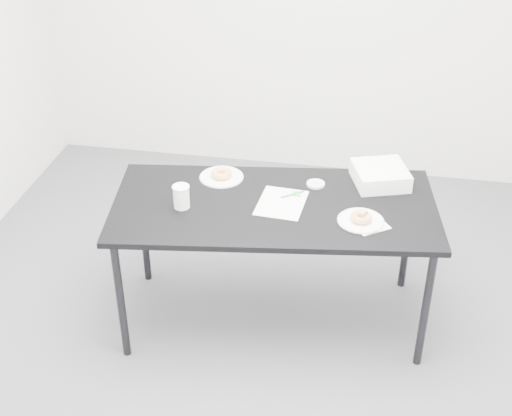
% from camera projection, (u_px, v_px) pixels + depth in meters
% --- Properties ---
extents(floor, '(4.00, 4.00, 0.00)m').
position_uv_depth(floor, '(257.00, 330.00, 4.09)').
color(floor, '#505055').
rests_on(floor, ground).
extents(table, '(1.81, 1.03, 0.78)m').
position_uv_depth(table, '(274.00, 213.00, 3.80)').
color(table, black).
rests_on(table, floor).
extents(scorecard, '(0.26, 0.32, 0.00)m').
position_uv_depth(scorecard, '(281.00, 203.00, 3.77)').
color(scorecard, white).
rests_on(scorecard, table).
extents(logo_patch, '(0.05, 0.05, 0.00)m').
position_uv_depth(logo_patch, '(296.00, 194.00, 3.85)').
color(logo_patch, green).
rests_on(logo_patch, scorecard).
extents(pen, '(0.12, 0.10, 0.01)m').
position_uv_depth(pen, '(293.00, 194.00, 3.84)').
color(pen, '#0B8266').
rests_on(pen, scorecard).
extents(napkin, '(0.23, 0.23, 0.00)m').
position_uv_depth(napkin, '(369.00, 224.00, 3.60)').
color(napkin, white).
rests_on(napkin, table).
extents(plate_near, '(0.24, 0.24, 0.01)m').
position_uv_depth(plate_near, '(361.00, 221.00, 3.62)').
color(plate_near, white).
rests_on(plate_near, napkin).
extents(donut_near, '(0.15, 0.15, 0.04)m').
position_uv_depth(donut_near, '(361.00, 217.00, 3.61)').
color(donut_near, '#DF8746').
rests_on(donut_near, plate_near).
extents(plate_far, '(0.25, 0.25, 0.01)m').
position_uv_depth(plate_far, '(222.00, 177.00, 4.00)').
color(plate_far, white).
rests_on(plate_far, table).
extents(donut_far, '(0.12, 0.12, 0.04)m').
position_uv_depth(donut_far, '(221.00, 174.00, 3.99)').
color(donut_far, '#DF8746').
rests_on(donut_far, plate_far).
extents(coffee_cup, '(0.08, 0.08, 0.13)m').
position_uv_depth(coffee_cup, '(181.00, 197.00, 3.71)').
color(coffee_cup, white).
rests_on(coffee_cup, table).
extents(cup_lid, '(0.10, 0.10, 0.01)m').
position_uv_depth(cup_lid, '(316.00, 184.00, 3.93)').
color(cup_lid, silver).
rests_on(cup_lid, table).
extents(bakery_box, '(0.35, 0.35, 0.09)m').
position_uv_depth(bakery_box, '(380.00, 175.00, 3.93)').
color(bakery_box, white).
rests_on(bakery_box, table).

